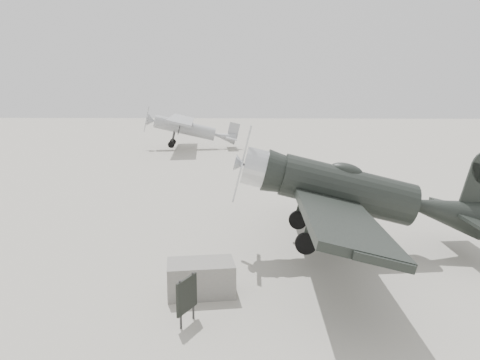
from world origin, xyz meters
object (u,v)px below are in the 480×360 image
(highwing_monoplane, at_px, (189,126))
(sign_board, at_px, (187,295))
(lowwing_monoplane, at_px, (359,193))
(equipment_block, at_px, (201,278))

(highwing_monoplane, xyz_separation_m, sign_board, (4.93, -34.04, -1.49))
(highwing_monoplane, bearing_deg, lowwing_monoplane, -77.98)
(lowwing_monoplane, bearing_deg, sign_board, -134.84)
(lowwing_monoplane, relative_size, highwing_monoplane, 0.96)
(lowwing_monoplane, xyz_separation_m, highwing_monoplane, (-9.82, 29.05, 0.15))
(lowwing_monoplane, height_order, equipment_block, lowwing_monoplane)
(highwing_monoplane, bearing_deg, equipment_block, -87.80)
(lowwing_monoplane, distance_m, highwing_monoplane, 30.67)
(lowwing_monoplane, relative_size, equipment_block, 6.76)
(highwing_monoplane, relative_size, sign_board, 10.72)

